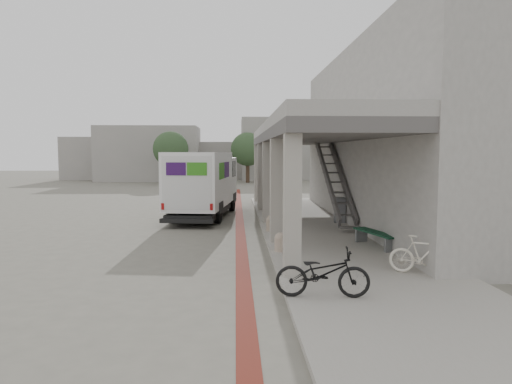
{
  "coord_description": "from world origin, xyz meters",
  "views": [
    {
      "loc": [
        0.83,
        -13.6,
        2.91
      ],
      "look_at": [
        1.51,
        1.36,
        1.6
      ],
      "focal_mm": 32.0,
      "sensor_mm": 36.0,
      "label": 1
    }
  ],
  "objects_px": {
    "fedex_truck": "(204,183)",
    "bicycle_cream": "(423,255)",
    "bench": "(376,236)",
    "utility_cabinet": "(340,210)",
    "bicycle_black": "(323,273)"
  },
  "relations": [
    {
      "from": "utility_cabinet",
      "to": "bicycle_black",
      "type": "bearing_deg",
      "value": -94.28
    },
    {
      "from": "fedex_truck",
      "to": "bicycle_cream",
      "type": "distance_m",
      "value": 11.88
    },
    {
      "from": "fedex_truck",
      "to": "bicycle_black",
      "type": "height_order",
      "value": "fedex_truck"
    },
    {
      "from": "fedex_truck",
      "to": "bicycle_cream",
      "type": "height_order",
      "value": "fedex_truck"
    },
    {
      "from": "bicycle_black",
      "to": "bench",
      "type": "bearing_deg",
      "value": -21.91
    },
    {
      "from": "bench",
      "to": "bicycle_cream",
      "type": "height_order",
      "value": "bicycle_cream"
    },
    {
      "from": "bench",
      "to": "bicycle_cream",
      "type": "xyz_separation_m",
      "value": [
        0.12,
        -3.1,
        0.13
      ]
    },
    {
      "from": "fedex_truck",
      "to": "bench",
      "type": "height_order",
      "value": "fedex_truck"
    },
    {
      "from": "bicycle_black",
      "to": "bicycle_cream",
      "type": "xyz_separation_m",
      "value": [
        2.59,
        1.51,
        -0.03
      ]
    },
    {
      "from": "bench",
      "to": "bicycle_black",
      "type": "relative_size",
      "value": 1.06
    },
    {
      "from": "bicycle_cream",
      "to": "fedex_truck",
      "type": "bearing_deg",
      "value": 57.4
    },
    {
      "from": "utility_cabinet",
      "to": "bicycle_black",
      "type": "relative_size",
      "value": 0.54
    },
    {
      "from": "bicycle_black",
      "to": "bicycle_cream",
      "type": "bearing_deg",
      "value": -53.54
    },
    {
      "from": "fedex_truck",
      "to": "bench",
      "type": "xyz_separation_m",
      "value": [
        5.56,
        -7.28,
        -1.11
      ]
    },
    {
      "from": "bicycle_cream",
      "to": "bench",
      "type": "bearing_deg",
      "value": 31.0
    }
  ]
}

